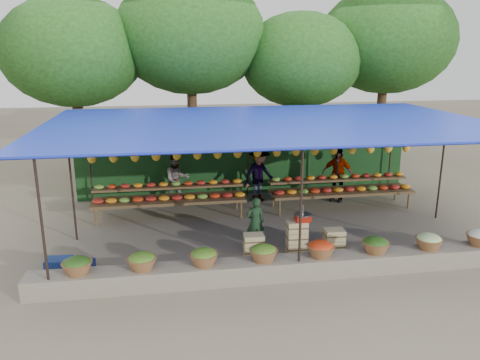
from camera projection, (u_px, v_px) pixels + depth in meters
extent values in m
plane|color=#6B614F|center=(267.00, 228.00, 12.26)|extent=(60.00, 60.00, 0.00)
cube|color=#686453|center=(297.00, 267.00, 9.59)|extent=(10.60, 0.55, 0.40)
cylinder|color=black|center=(42.00, 229.00, 8.38)|extent=(0.05, 0.05, 2.80)
cylinder|color=black|center=(301.00, 214.00, 9.13)|extent=(0.05, 0.05, 2.80)
cylinder|color=black|center=(72.00, 185.00, 11.14)|extent=(0.05, 0.05, 2.80)
cylinder|color=black|center=(441.00, 169.00, 12.64)|extent=(0.05, 0.05, 2.80)
cylinder|color=black|center=(89.00, 159.00, 13.90)|extent=(0.05, 0.05, 2.80)
cylinder|color=black|center=(248.00, 153.00, 14.65)|extent=(0.05, 0.05, 2.80)
cylinder|color=black|center=(391.00, 148.00, 15.40)|extent=(0.05, 0.05, 2.80)
cube|color=#1A2FC6|center=(269.00, 122.00, 11.52)|extent=(10.80, 6.60, 0.04)
cube|color=#1A2FC6|center=(290.00, 144.00, 9.67)|extent=(10.80, 2.19, 0.26)
cube|color=#1A2FC6|center=(254.00, 118.00, 13.47)|extent=(10.80, 2.19, 0.26)
cylinder|color=gray|center=(258.00, 142.00, 13.06)|extent=(9.60, 0.01, 0.01)
ellipsoid|color=gold|center=(92.00, 158.00, 12.43)|extent=(0.23, 0.17, 0.30)
ellipsoid|color=gold|center=(113.00, 157.00, 12.52)|extent=(0.23, 0.17, 0.30)
ellipsoid|color=gold|center=(135.00, 156.00, 12.61)|extent=(0.23, 0.17, 0.30)
ellipsoid|color=gold|center=(156.00, 156.00, 12.69)|extent=(0.23, 0.17, 0.30)
ellipsoid|color=gold|center=(177.00, 155.00, 12.78)|extent=(0.23, 0.17, 0.30)
ellipsoid|color=gold|center=(197.00, 154.00, 12.87)|extent=(0.23, 0.17, 0.30)
ellipsoid|color=gold|center=(218.00, 154.00, 12.96)|extent=(0.23, 0.17, 0.30)
ellipsoid|color=gold|center=(238.00, 153.00, 13.05)|extent=(0.23, 0.17, 0.30)
ellipsoid|color=gold|center=(257.00, 152.00, 13.13)|extent=(0.23, 0.17, 0.30)
ellipsoid|color=gold|center=(277.00, 152.00, 13.22)|extent=(0.23, 0.17, 0.30)
ellipsoid|color=gold|center=(296.00, 151.00, 13.31)|extent=(0.23, 0.17, 0.30)
ellipsoid|color=gold|center=(315.00, 150.00, 13.40)|extent=(0.23, 0.17, 0.30)
ellipsoid|color=gold|center=(334.00, 150.00, 13.48)|extent=(0.23, 0.17, 0.30)
ellipsoid|color=gold|center=(352.00, 149.00, 13.57)|extent=(0.23, 0.17, 0.30)
ellipsoid|color=gold|center=(371.00, 148.00, 13.66)|extent=(0.23, 0.17, 0.30)
ellipsoid|color=gold|center=(389.00, 148.00, 13.75)|extent=(0.23, 0.17, 0.30)
ellipsoid|color=gold|center=(406.00, 147.00, 13.84)|extent=(0.23, 0.17, 0.30)
ellipsoid|color=#285115|center=(77.00, 263.00, 8.81)|extent=(0.52, 0.52, 0.23)
ellipsoid|color=#45701E|center=(142.00, 259.00, 9.00)|extent=(0.52, 0.52, 0.23)
ellipsoid|color=#45701E|center=(204.00, 254.00, 9.18)|extent=(0.52, 0.52, 0.23)
ellipsoid|color=#45701E|center=(263.00, 250.00, 9.37)|extent=(0.52, 0.52, 0.23)
ellipsoid|color=#B62D0F|center=(321.00, 246.00, 9.56)|extent=(0.52, 0.52, 0.23)
ellipsoid|color=#285115|center=(376.00, 243.00, 9.75)|extent=(0.52, 0.52, 0.23)
ellipsoid|color=#A7C97D|center=(429.00, 239.00, 9.93)|extent=(0.52, 0.52, 0.23)
ellipsoid|color=beige|center=(480.00, 236.00, 10.12)|extent=(0.52, 0.52, 0.23)
cube|color=#1D4719|center=(246.00, 156.00, 14.93)|extent=(10.60, 0.06, 2.50)
cylinder|color=#3A2A15|center=(79.00, 125.00, 16.40)|extent=(0.36, 0.36, 3.97)
ellipsoid|color=#1B370F|center=(73.00, 52.00, 15.74)|extent=(4.77, 4.77, 3.69)
cylinder|color=#3A2A15|center=(192.00, 114.00, 17.33)|extent=(0.36, 0.36, 4.48)
ellipsoid|color=#1B370F|center=(190.00, 35.00, 16.59)|extent=(5.39, 5.39, 4.17)
cylinder|color=#3A2A15|center=(299.00, 123.00, 17.77)|extent=(0.36, 0.36, 3.71)
ellipsoid|color=#1B370F|center=(301.00, 60.00, 17.16)|extent=(4.47, 4.47, 3.45)
cylinder|color=#3A2A15|center=(381.00, 111.00, 18.62)|extent=(0.36, 0.36, 4.35)
ellipsoid|color=#1B370F|center=(386.00, 40.00, 17.90)|extent=(5.24, 5.24, 4.05)
cube|color=#44331B|center=(169.00, 200.00, 12.98)|extent=(4.20, 0.95, 0.08)
cube|color=#44331B|center=(169.00, 187.00, 13.19)|extent=(4.20, 0.35, 0.06)
cylinder|color=#44331B|center=(96.00, 217.00, 12.36)|extent=(0.06, 0.06, 0.50)
cylinder|color=#44331B|center=(241.00, 209.00, 12.97)|extent=(0.06, 0.06, 0.50)
cylinder|color=#44331B|center=(100.00, 207.00, 13.12)|extent=(0.06, 0.06, 0.50)
cylinder|color=#44331B|center=(237.00, 200.00, 13.73)|extent=(0.06, 0.06, 0.50)
ellipsoid|color=#A12117|center=(98.00, 201.00, 12.51)|extent=(0.31, 0.26, 0.13)
ellipsoid|color=#699D30|center=(99.00, 187.00, 12.87)|extent=(0.26, 0.22, 0.12)
ellipsoid|color=orange|center=(111.00, 201.00, 12.57)|extent=(0.31, 0.26, 0.13)
ellipsoid|color=#B62D0F|center=(112.00, 186.00, 12.92)|extent=(0.26, 0.22, 0.12)
ellipsoid|color=#699D30|center=(125.00, 200.00, 12.62)|extent=(0.31, 0.26, 0.13)
ellipsoid|color=#A12117|center=(125.00, 186.00, 12.98)|extent=(0.26, 0.22, 0.12)
ellipsoid|color=#B62D0F|center=(138.00, 199.00, 12.67)|extent=(0.31, 0.26, 0.13)
ellipsoid|color=orange|center=(138.00, 185.00, 13.03)|extent=(0.26, 0.22, 0.12)
ellipsoid|color=#A12117|center=(151.00, 199.00, 12.73)|extent=(0.31, 0.26, 0.13)
ellipsoid|color=#A12117|center=(151.00, 185.00, 13.09)|extent=(0.26, 0.22, 0.12)
ellipsoid|color=orange|center=(164.00, 198.00, 12.78)|extent=(0.31, 0.26, 0.13)
ellipsoid|color=orange|center=(163.00, 184.00, 13.14)|extent=(0.26, 0.22, 0.12)
ellipsoid|color=#A12117|center=(177.00, 198.00, 12.84)|extent=(0.31, 0.26, 0.13)
ellipsoid|color=#699D30|center=(176.00, 184.00, 13.20)|extent=(0.26, 0.22, 0.12)
ellipsoid|color=orange|center=(190.00, 197.00, 12.89)|extent=(0.31, 0.26, 0.13)
ellipsoid|color=#B62D0F|center=(188.00, 183.00, 13.25)|extent=(0.26, 0.22, 0.12)
ellipsoid|color=#699D30|center=(202.00, 196.00, 12.95)|extent=(0.31, 0.26, 0.13)
ellipsoid|color=#A12117|center=(201.00, 183.00, 13.30)|extent=(0.26, 0.22, 0.12)
ellipsoid|color=#B62D0F|center=(215.00, 196.00, 13.00)|extent=(0.31, 0.26, 0.13)
ellipsoid|color=orange|center=(213.00, 182.00, 13.36)|extent=(0.26, 0.22, 0.12)
ellipsoid|color=#A12117|center=(227.00, 195.00, 13.06)|extent=(0.31, 0.26, 0.13)
ellipsoid|color=#A12117|center=(225.00, 182.00, 13.41)|extent=(0.26, 0.22, 0.12)
ellipsoid|color=orange|center=(240.00, 194.00, 13.11)|extent=(0.31, 0.26, 0.13)
ellipsoid|color=orange|center=(237.00, 181.00, 13.47)|extent=(0.26, 0.22, 0.12)
cube|color=#44331B|center=(341.00, 191.00, 13.76)|extent=(4.20, 0.95, 0.08)
cube|color=#44331B|center=(338.00, 179.00, 13.97)|extent=(4.20, 0.35, 0.06)
cylinder|color=#44331B|center=(280.00, 207.00, 13.14)|extent=(0.06, 0.06, 0.50)
cylinder|color=#44331B|center=(408.00, 200.00, 13.75)|extent=(0.06, 0.06, 0.50)
cylinder|color=#44331B|center=(273.00, 199.00, 13.90)|extent=(0.06, 0.06, 0.50)
cylinder|color=#44331B|center=(395.00, 192.00, 14.51)|extent=(0.06, 0.06, 0.50)
ellipsoid|color=#A12117|center=(279.00, 193.00, 13.29)|extent=(0.31, 0.26, 0.13)
ellipsoid|color=#699D30|center=(276.00, 179.00, 13.65)|extent=(0.26, 0.22, 0.12)
ellipsoid|color=orange|center=(291.00, 192.00, 13.35)|extent=(0.31, 0.26, 0.13)
ellipsoid|color=#B62D0F|center=(288.00, 179.00, 13.70)|extent=(0.26, 0.22, 0.12)
ellipsoid|color=#699D30|center=(303.00, 191.00, 13.40)|extent=(0.31, 0.26, 0.13)
ellipsoid|color=#A12117|center=(299.00, 178.00, 13.76)|extent=(0.26, 0.22, 0.12)
ellipsoid|color=#B62D0F|center=(315.00, 191.00, 13.46)|extent=(0.31, 0.26, 0.13)
ellipsoid|color=orange|center=(310.00, 178.00, 13.81)|extent=(0.26, 0.22, 0.12)
ellipsoid|color=#A12117|center=(327.00, 190.00, 13.51)|extent=(0.31, 0.26, 0.13)
ellipsoid|color=#A12117|center=(322.00, 177.00, 13.87)|extent=(0.26, 0.22, 0.12)
ellipsoid|color=orange|center=(338.00, 190.00, 13.56)|extent=(0.31, 0.26, 0.13)
ellipsoid|color=orange|center=(333.00, 177.00, 13.92)|extent=(0.26, 0.22, 0.12)
ellipsoid|color=#A12117|center=(349.00, 189.00, 13.62)|extent=(0.31, 0.26, 0.13)
ellipsoid|color=#699D30|center=(344.00, 176.00, 13.98)|extent=(0.26, 0.22, 0.12)
ellipsoid|color=orange|center=(361.00, 189.00, 13.67)|extent=(0.31, 0.26, 0.13)
ellipsoid|color=#B62D0F|center=(355.00, 176.00, 14.03)|extent=(0.26, 0.22, 0.12)
ellipsoid|color=#699D30|center=(372.00, 188.00, 13.73)|extent=(0.31, 0.26, 0.13)
ellipsoid|color=#A12117|center=(366.00, 175.00, 14.08)|extent=(0.26, 0.22, 0.12)
ellipsoid|color=#B62D0F|center=(383.00, 188.00, 13.78)|extent=(0.31, 0.26, 0.13)
ellipsoid|color=orange|center=(377.00, 175.00, 14.14)|extent=(0.26, 0.22, 0.12)
ellipsoid|color=#A12117|center=(394.00, 187.00, 13.84)|extent=(0.31, 0.26, 0.13)
ellipsoid|color=#A12117|center=(388.00, 174.00, 14.19)|extent=(0.26, 0.22, 0.12)
ellipsoid|color=orange|center=(405.00, 186.00, 13.89)|extent=(0.31, 0.26, 0.13)
ellipsoid|color=orange|center=(399.00, 174.00, 14.25)|extent=(0.26, 0.22, 0.12)
cube|color=tan|center=(254.00, 250.00, 10.58)|extent=(0.46, 0.36, 0.25)
cube|color=tan|center=(254.00, 240.00, 10.51)|extent=(0.46, 0.36, 0.25)
cube|color=tan|center=(296.00, 247.00, 10.74)|extent=(0.46, 0.36, 0.25)
cube|color=tan|center=(297.00, 237.00, 10.67)|extent=(0.46, 0.36, 0.25)
cube|color=tan|center=(297.00, 226.00, 10.60)|extent=(0.46, 0.36, 0.25)
cube|color=tan|center=(334.00, 245.00, 10.88)|extent=(0.46, 0.36, 0.25)
cube|color=tan|center=(334.00, 235.00, 10.81)|extent=(0.46, 0.36, 0.25)
cube|color=#A81A0D|center=(303.00, 218.00, 10.57)|extent=(0.33, 0.29, 0.13)
cylinder|color=gray|center=(303.00, 215.00, 10.54)|extent=(0.36, 0.36, 0.03)
cylinder|color=gray|center=(303.00, 210.00, 10.52)|extent=(0.03, 0.03, 0.25)
imported|color=#16321A|center=(255.00, 222.00, 10.98)|extent=(0.47, 0.33, 1.21)
imported|color=slate|center=(177.00, 179.00, 14.03)|extent=(0.86, 0.73, 1.54)
imported|color=slate|center=(259.00, 175.00, 14.21)|extent=(1.28, 1.10, 1.72)
imported|color=slate|center=(337.00, 175.00, 14.31)|extent=(1.04, 0.90, 1.67)
cube|color=navy|center=(80.00, 267.00, 9.69)|extent=(0.62, 0.54, 0.31)
cube|color=navy|center=(59.00, 265.00, 9.78)|extent=(0.53, 0.40, 0.30)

